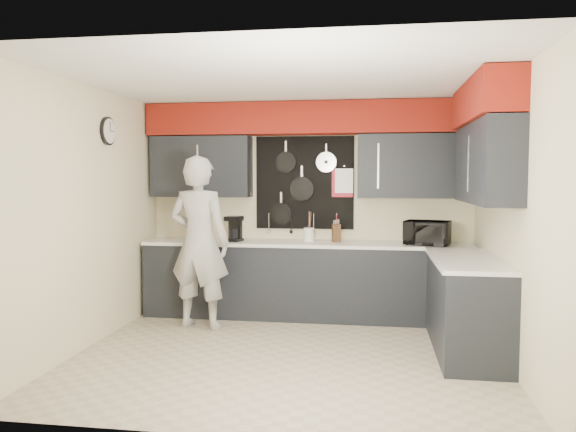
% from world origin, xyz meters
% --- Properties ---
extents(ground, '(4.00, 4.00, 0.00)m').
position_xyz_m(ground, '(0.00, 0.00, 0.00)').
color(ground, '#B7AD8E').
rests_on(ground, ground).
extents(back_wall_assembly, '(4.00, 0.36, 2.60)m').
position_xyz_m(back_wall_assembly, '(0.01, 1.60, 2.01)').
color(back_wall_assembly, beige).
rests_on(back_wall_assembly, ground).
extents(right_wall_assembly, '(0.36, 3.50, 2.60)m').
position_xyz_m(right_wall_assembly, '(1.85, 0.26, 1.94)').
color(right_wall_assembly, beige).
rests_on(right_wall_assembly, ground).
extents(left_wall_assembly, '(0.05, 3.50, 2.60)m').
position_xyz_m(left_wall_assembly, '(-1.99, 0.02, 1.33)').
color(left_wall_assembly, beige).
rests_on(left_wall_assembly, ground).
extents(base_cabinets, '(3.95, 2.20, 0.92)m').
position_xyz_m(base_cabinets, '(0.49, 1.13, 0.46)').
color(base_cabinets, black).
rests_on(base_cabinets, ground).
extents(microwave, '(0.57, 0.46, 0.28)m').
position_xyz_m(microwave, '(1.41, 1.36, 1.06)').
color(microwave, black).
rests_on(microwave, base_cabinets).
extents(knife_block, '(0.12, 0.12, 0.21)m').
position_xyz_m(knife_block, '(0.36, 1.49, 1.03)').
color(knife_block, '#3A2312').
rests_on(knife_block, base_cabinets).
extents(utensil_crock, '(0.13, 0.13, 0.17)m').
position_xyz_m(utensil_crock, '(0.03, 1.50, 1.00)').
color(utensil_crock, white).
rests_on(utensil_crock, base_cabinets).
extents(coffee_maker, '(0.21, 0.24, 0.30)m').
position_xyz_m(coffee_maker, '(-0.87, 1.40, 1.08)').
color(coffee_maker, black).
rests_on(coffee_maker, base_cabinets).
extents(person, '(0.77, 0.56, 1.93)m').
position_xyz_m(person, '(-1.13, 0.82, 0.97)').
color(person, beige).
rests_on(person, ground).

